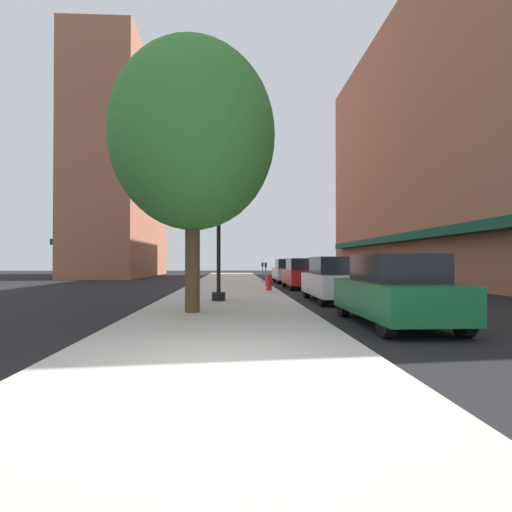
% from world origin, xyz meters
% --- Properties ---
extents(ground_plane, '(90.00, 90.00, 0.00)m').
position_xyz_m(ground_plane, '(4.00, 18.00, 0.00)').
color(ground_plane, black).
extents(sidewalk_slab, '(4.80, 50.00, 0.12)m').
position_xyz_m(sidewalk_slab, '(0.00, 19.00, 0.06)').
color(sidewalk_slab, '#B7B2A8').
rests_on(sidewalk_slab, ground).
extents(building_right_brick, '(6.80, 40.00, 20.28)m').
position_xyz_m(building_right_brick, '(14.99, 22.00, 10.12)').
color(building_right_brick, '#9E6047').
rests_on(building_right_brick, ground).
extents(building_far_background, '(6.80, 18.00, 21.19)m').
position_xyz_m(building_far_background, '(-11.01, 37.00, 10.57)').
color(building_far_background, '#9E6047').
rests_on(building_far_background, ground).
extents(lamppost, '(0.48, 0.48, 5.90)m').
position_xyz_m(lamppost, '(-0.27, 9.08, 3.20)').
color(lamppost, black).
rests_on(lamppost, sidewalk_slab).
extents(fire_hydrant, '(0.33, 0.26, 0.79)m').
position_xyz_m(fire_hydrant, '(1.93, 14.20, 0.52)').
color(fire_hydrant, red).
rests_on(fire_hydrant, sidewalk_slab).
extents(parking_meter_near, '(0.14, 0.09, 1.31)m').
position_xyz_m(parking_meter_near, '(2.05, 20.60, 0.95)').
color(parking_meter_near, slate).
rests_on(parking_meter_near, sidewalk_slab).
extents(parking_meter_far, '(0.14, 0.09, 1.31)m').
position_xyz_m(parking_meter_far, '(2.05, 17.95, 0.95)').
color(parking_meter_far, slate).
rests_on(parking_meter_far, sidewalk_slab).
extents(tree_near, '(4.48, 4.48, 7.37)m').
position_xyz_m(tree_near, '(-0.86, 5.82, 4.90)').
color(tree_near, '#4C3823').
rests_on(tree_near, sidewalk_slab).
extents(car_green, '(1.80, 4.30, 1.66)m').
position_xyz_m(car_green, '(4.00, 3.96, 0.81)').
color(car_green, black).
rests_on(car_green, ground).
extents(car_white, '(1.80, 4.30, 1.66)m').
position_xyz_m(car_white, '(4.00, 9.71, 0.81)').
color(car_white, black).
rests_on(car_white, ground).
extents(car_red, '(1.80, 4.30, 1.66)m').
position_xyz_m(car_red, '(4.00, 17.11, 0.81)').
color(car_red, black).
rests_on(car_red, ground).
extents(car_silver, '(1.80, 4.30, 1.66)m').
position_xyz_m(car_silver, '(4.00, 23.36, 0.81)').
color(car_silver, black).
rests_on(car_silver, ground).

